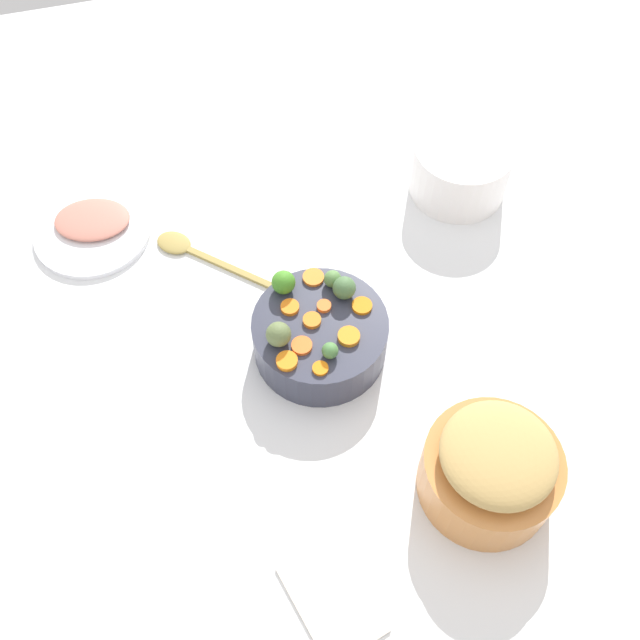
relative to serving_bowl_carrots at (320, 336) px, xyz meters
name	(u,v)px	position (x,y,z in m)	size (l,w,h in m)	color
tabletop	(300,364)	(-0.02, 0.04, -0.05)	(2.40, 2.40, 0.02)	white
serving_bowl_carrots	(320,336)	(0.00, 0.00, 0.00)	(0.24, 0.24, 0.09)	#333546
metal_pot	(489,474)	(-0.32, -0.18, 0.01)	(0.22, 0.22, 0.10)	#CB803F
stuffing_mound	(499,454)	(-0.32, -0.18, 0.09)	(0.18, 0.18, 0.05)	tan
carrot_slice_0	(324,306)	(0.03, -0.02, 0.05)	(0.03, 0.03, 0.01)	orange
carrot_slice_1	(320,368)	(-0.09, 0.02, 0.05)	(0.03, 0.03, 0.01)	orange
carrot_slice_2	(301,346)	(-0.04, 0.04, 0.05)	(0.04, 0.04, 0.01)	orange
carrot_slice_3	(288,308)	(0.04, 0.04, 0.05)	(0.03, 0.03, 0.01)	orange
carrot_slice_4	(312,320)	(0.01, 0.01, 0.05)	(0.03, 0.03, 0.01)	orange
carrot_slice_5	(349,336)	(-0.04, -0.04, 0.05)	(0.04, 0.04, 0.01)	orange
carrot_slice_6	(287,361)	(-0.06, 0.07, 0.05)	(0.04, 0.04, 0.01)	orange
carrot_slice_7	(313,277)	(0.10, -0.01, 0.05)	(0.04, 0.04, 0.01)	orange
carrot_slice_8	(362,306)	(0.01, -0.08, 0.05)	(0.04, 0.04, 0.01)	orange
brussels_sprout_0	(330,351)	(-0.07, 0.00, 0.06)	(0.03, 0.03, 0.03)	#4A7E41
brussels_sprout_1	(344,288)	(0.05, -0.06, 0.06)	(0.04, 0.04, 0.04)	#486E3F
brussels_sprout_2	(278,333)	(-0.01, 0.08, 0.06)	(0.04, 0.04, 0.04)	#5E6F41
brussels_sprout_3	(283,283)	(0.09, 0.04, 0.06)	(0.04, 0.04, 0.04)	#428825
brussels_sprout_4	(333,279)	(0.07, -0.04, 0.06)	(0.03, 0.03, 0.03)	#548041
wooden_spoon	(192,251)	(0.28, 0.18, -0.04)	(0.22, 0.23, 0.01)	#A89049
casserole_dish	(460,169)	(0.30, -0.38, 0.02)	(0.20, 0.20, 0.12)	white
ham_plate	(93,232)	(0.38, 0.37, -0.04)	(0.23, 0.23, 0.01)	white
ham_slice_main	(92,220)	(0.40, 0.36, -0.02)	(0.15, 0.11, 0.02)	tan
dish_towel	(332,599)	(-0.43, 0.10, -0.04)	(0.16, 0.10, 0.01)	beige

